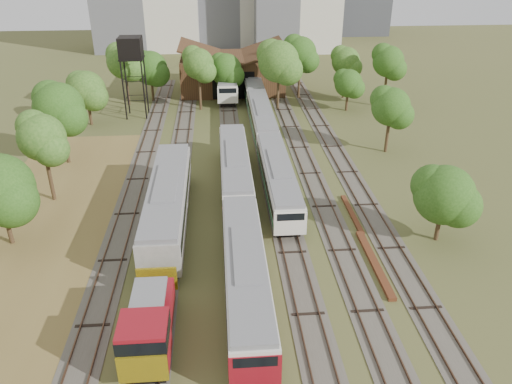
{
  "coord_description": "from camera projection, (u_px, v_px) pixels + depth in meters",
  "views": [
    {
      "loc": [
        -3.46,
        -22.11,
        22.28
      ],
      "look_at": [
        -0.43,
        16.36,
        2.5
      ],
      "focal_mm": 35.0,
      "sensor_mm": 36.0,
      "label": 1
    }
  ],
  "objects": [
    {
      "name": "ground",
      "position": [
        284.0,
        352.0,
        30.02
      ],
      "size": [
        240.0,
        240.0,
        0.0
      ],
      "primitive_type": "plane",
      "color": "#475123",
      "rests_on": "ground"
    },
    {
      "name": "dry_grass_patch",
      "position": [
        22.0,
        284.0,
        35.85
      ],
      "size": [
        14.0,
        60.0,
        0.04
      ],
      "primitive_type": "cube",
      "color": "brown",
      "rests_on": "ground"
    },
    {
      "name": "tracks",
      "position": [
        247.0,
        175.0,
        52.13
      ],
      "size": [
        24.6,
        80.0,
        0.19
      ],
      "color": "#4C473D",
      "rests_on": "ground"
    },
    {
      "name": "railcar_red_set",
      "position": [
        239.0,
        212.0,
        41.56
      ],
      "size": [
        2.83,
        34.58,
        3.5
      ],
      "color": "black",
      "rests_on": "ground"
    },
    {
      "name": "railcar_green_set",
      "position": [
        262.0,
        119.0,
        63.01
      ],
      "size": [
        2.68,
        52.08,
        3.31
      ],
      "color": "black",
      "rests_on": "ground"
    },
    {
      "name": "railcar_rear",
      "position": [
        226.0,
        81.0,
        78.61
      ],
      "size": [
        2.99,
        16.08,
        3.69
      ],
      "color": "black",
      "rests_on": "ground"
    },
    {
      "name": "shunter_locomotive",
      "position": [
        149.0,
        327.0,
        29.43
      ],
      "size": [
        2.75,
        8.1,
        3.6
      ],
      "color": "black",
      "rests_on": "ground"
    },
    {
      "name": "old_grey_coach",
      "position": [
        168.0,
        202.0,
        42.45
      ],
      "size": [
        3.19,
        18.0,
        3.95
      ],
      "color": "black",
      "rests_on": "ground"
    },
    {
      "name": "water_tower",
      "position": [
        131.0,
        50.0,
        65.42
      ],
      "size": [
        3.1,
        3.1,
        10.73
      ],
      "color": "black",
      "rests_on": "ground"
    },
    {
      "name": "rail_pile_near",
      "position": [
        374.0,
        263.0,
        37.96
      ],
      "size": [
        0.58,
        8.76,
        0.29
      ],
      "primitive_type": "cube",
      "color": "brown",
      "rests_on": "ground"
    },
    {
      "name": "rail_pile_far",
      "position": [
        352.0,
        214.0,
        44.75
      ],
      "size": [
        0.43,
        6.89,
        0.22
      ],
      "primitive_type": "cube",
      "color": "brown",
      "rests_on": "ground"
    },
    {
      "name": "maintenance_shed",
      "position": [
        232.0,
        72.0,
        80.05
      ],
      "size": [
        16.45,
        11.55,
        7.58
      ],
      "color": "#3D2716",
      "rests_on": "ground"
    },
    {
      "name": "tree_band_left",
      "position": [
        11.0,
        167.0,
        40.79
      ],
      "size": [
        7.07,
        55.59,
        8.93
      ],
      "color": "#382616",
      "rests_on": "ground"
    },
    {
      "name": "tree_band_far",
      "position": [
        245.0,
        63.0,
        71.79
      ],
      "size": [
        42.14,
        10.89,
        9.7
      ],
      "color": "#382616",
      "rests_on": "ground"
    },
    {
      "name": "tree_band_right",
      "position": [
        395.0,
        129.0,
        51.92
      ],
      "size": [
        6.25,
        38.8,
        7.55
      ],
      "color": "#382616",
      "rests_on": "ground"
    }
  ]
}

